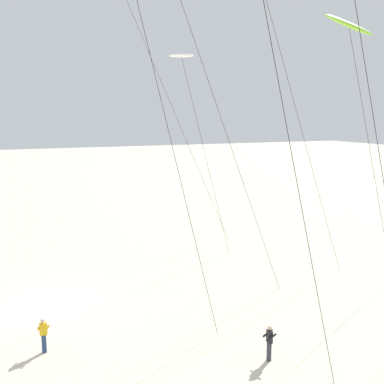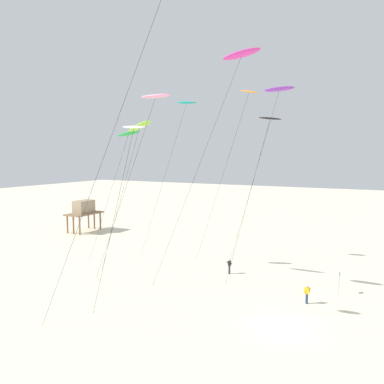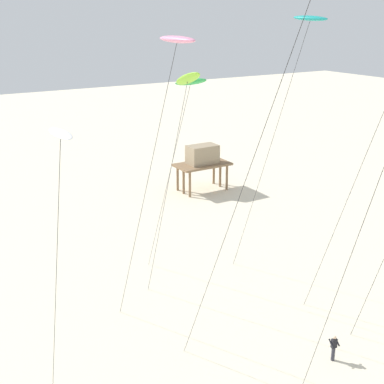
{
  "view_description": "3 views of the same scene",
  "coord_description": "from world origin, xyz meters",
  "views": [
    {
      "loc": [
        26.62,
        -2.3,
        11.05
      ],
      "look_at": [
        0.3,
        9.04,
        6.19
      ],
      "focal_mm": 42.97,
      "sensor_mm": 36.0,
      "label": 1
    },
    {
      "loc": [
        -28.34,
        -7.12,
        13.05
      ],
      "look_at": [
        1.1,
        8.38,
        9.86
      ],
      "focal_mm": 36.08,
      "sensor_mm": 36.0,
      "label": 2
    },
    {
      "loc": [
        -10.84,
        -9.96,
        19.69
      ],
      "look_at": [
        2.85,
        12.52,
        10.77
      ],
      "focal_mm": 49.69,
      "sensor_mm": 36.0,
      "label": 3
    }
  ],
  "objects": [
    {
      "name": "ground_plane",
      "position": [
        0.0,
        0.0,
        0.0
      ],
      "size": [
        260.0,
        260.0,
        0.0
      ],
      "primitive_type": "plane",
      "color": "beige"
    },
    {
      "name": "kite_lime",
      "position": [
        5.1,
        16.73,
        15.95
      ],
      "size": [
        1.25,
        6.9,
        16.81
      ],
      "color": "#8CD833",
      "rests_on": "ground"
    },
    {
      "name": "kite_black",
      "position": [
        7.22,
        3.48,
        16.13
      ],
      "size": [
        0.7,
        5.33,
        16.68
      ],
      "color": "black",
      "rests_on": "ground"
    },
    {
      "name": "kite_purple",
      "position": [
        13.6,
        4.34,
        20.0
      ],
      "size": [
        1.59,
        7.23,
        20.56
      ],
      "color": "purple",
      "rests_on": "ground"
    },
    {
      "name": "kite_green",
      "position": [
        7.07,
        19.67,
        15.34
      ],
      "size": [
        1.6,
        7.35,
        15.96
      ],
      "color": "green",
      "rests_on": "ground"
    },
    {
      "name": "kite_magenta",
      "position": [
        3.8,
        5.04,
        21.59
      ],
      "size": [
        1.86,
        10.65,
        22.4
      ],
      "color": "#D8339E",
      "rests_on": "ground"
    },
    {
      "name": "kite_pink",
      "position": [
        2.16,
        12.81,
        18.35
      ],
      "size": [
        0.94,
        8.94,
        18.66
      ],
      "color": "pink",
      "rests_on": "ground"
    },
    {
      "name": "kite_teal",
      "position": [
        13.14,
        15.54,
        19.15
      ],
      "size": [
        1.3,
        7.87,
        19.57
      ],
      "color": "teal",
      "rests_on": "ground"
    },
    {
      "name": "kite_orange",
      "position": [
        13.67,
        7.9,
        19.7
      ],
      "size": [
        0.87,
        7.55,
        20.51
      ],
      "color": "orange",
      "rests_on": "ground"
    },
    {
      "name": "kite_white",
      "position": [
        -4.57,
        10.42,
        14.79
      ],
      "size": [
        0.76,
        5.19,
        15.35
      ],
      "color": "white",
      "rests_on": "ground"
    },
    {
      "name": "kite_flyer_nearest",
      "position": [
        5.47,
        -0.75,
        0.89
      ],
      "size": [
        0.51,
        0.54,
        1.67
      ],
      "color": "navy",
      "rests_on": "ground"
    },
    {
      "name": "kite_flyer_middle",
      "position": [
        10.27,
        8.55,
        0.89
      ],
      "size": [
        0.62,
        0.6,
        1.67
      ],
      "color": "#33333D",
      "rests_on": "ground"
    },
    {
      "name": "stilt_house",
      "position": [
        20.77,
        39.65,
        3.82
      ],
      "size": [
        6.28,
        3.43,
        5.35
      ],
      "color": "#846647",
      "rests_on": "ground"
    },
    {
      "name": "marker_flag",
      "position": [
        9.26,
        -2.97,
        1.49
      ],
      "size": [
        0.56,
        0.05,
        2.1
      ],
      "color": "gray",
      "rests_on": "ground"
    }
  ]
}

